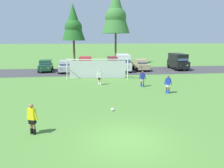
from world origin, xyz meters
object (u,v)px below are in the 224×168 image
soccer_goal (98,68)px  player_defender_far (168,84)px  player_striker_near (142,79)px  parked_car_slot_center_left (85,64)px  parked_car_slot_far_right (178,61)px  soccer_ball (112,109)px  player_midfield_center (100,77)px  parked_car_slot_far_left (46,66)px  parked_car_slot_right (141,65)px  parked_car_slot_left (66,66)px  parked_car_slot_center_right (123,62)px  referee (32,119)px  parked_car_slot_center (114,64)px

soccer_goal → player_defender_far: soccer_goal is taller
player_striker_near → parked_car_slot_center_left: bearing=115.3°
parked_car_slot_center_left → parked_car_slot_far_right: (14.81, 0.25, 0.23)m
soccer_ball → player_midfield_center: bearing=91.2°
player_striker_near → player_defender_far: bearing=-63.1°
soccer_goal → player_striker_near: 6.95m
player_defender_far → parked_car_slot_far_left: size_ratio=0.38×
soccer_ball → parked_car_slot_center_left: parked_car_slot_center_left is taller
parked_car_slot_center_left → player_striker_near: bearing=-64.7°
parked_car_slot_right → soccer_goal: bearing=-138.3°
soccer_ball → parked_car_slot_left: 19.20m
parked_car_slot_center_left → parked_car_slot_right: parked_car_slot_center_left is taller
player_midfield_center → parked_car_slot_far_right: bearing=38.8°
player_striker_near → parked_car_slot_left: bearing=127.4°
player_striker_near → parked_car_slot_center_left: parked_car_slot_center_left is taller
parked_car_slot_right → player_defender_far: bearing=-95.3°
parked_car_slot_far_left → parked_car_slot_center_right: 11.73m
player_striker_near → parked_car_slot_far_right: bearing=53.3°
soccer_goal → parked_car_slot_far_left: size_ratio=1.75×
soccer_goal → parked_car_slot_far_left: bearing=136.2°
soccer_goal → parked_car_slot_far_right: bearing=26.8°
parked_car_slot_center_left → parked_car_slot_far_right: size_ratio=0.97×
player_midfield_center → parked_car_slot_center_left: 10.62m
referee → parked_car_slot_right: 25.33m
referee → player_defender_far: 12.72m
soccer_ball → player_defender_far: size_ratio=0.13×
referee → parked_car_slot_left: size_ratio=0.39×
referee → player_striker_near: bearing=50.8°
parked_car_slot_center → referee: bearing=-108.0°
parked_car_slot_center_left → parked_car_slot_right: 8.61m
player_striker_near → player_defender_far: (1.55, -3.06, 0.00)m
player_midfield_center → parked_car_slot_far_left: size_ratio=0.38×
parked_car_slot_center_left → parked_car_slot_right: (8.61, -0.12, -0.24)m
parked_car_slot_left → parked_car_slot_center_right: parked_car_slot_center_right is taller
player_striker_near → player_defender_far: 3.42m
referee → parked_car_slot_right: bearing=62.7°
player_midfield_center → parked_car_slot_left: (-4.31, 9.75, 0.05)m
parked_car_slot_far_right → parked_car_slot_right: bearing=-176.6°
player_striker_near → parked_car_slot_center: parked_car_slot_center is taller
soccer_goal → parked_car_slot_far_left: 10.26m
parked_car_slot_far_left → parked_car_slot_right: same height
parked_car_slot_far_left → parked_car_slot_center: (10.23, -0.91, 0.24)m
parked_car_slot_left → parked_car_slot_far_right: (17.72, 1.02, 0.47)m
parked_car_slot_center → soccer_ball: bearing=-98.0°
referee → parked_car_slot_center_left: parked_car_slot_center_left is taller
player_midfield_center → player_defender_far: bearing=-37.8°
referee → parked_car_slot_center_right: 23.72m
referee → player_defender_far: bearing=36.6°
player_striker_near → parked_car_slot_far_right: 15.28m
soccer_goal → parked_car_slot_center_left: size_ratio=1.60×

